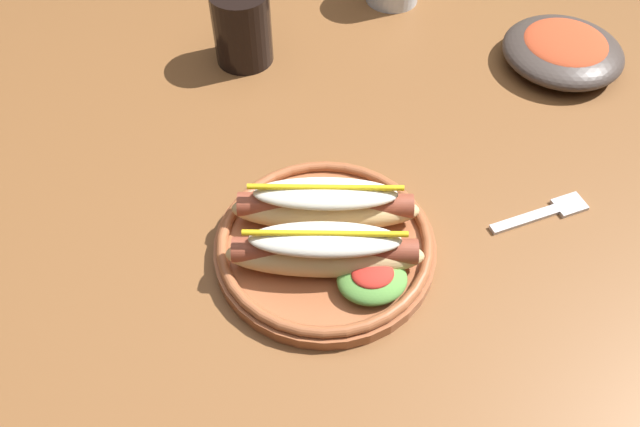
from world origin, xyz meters
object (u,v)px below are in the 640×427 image
(hot_dog_plate, at_px, (327,239))
(side_bowl, at_px, (563,50))
(fork, at_px, (546,212))
(soda_cup, at_px, (242,27))

(hot_dog_plate, xyz_separation_m, side_bowl, (0.38, 0.27, -0.00))
(fork, height_order, side_bowl, side_bowl)
(fork, bearing_deg, soda_cup, 120.60)
(hot_dog_plate, xyz_separation_m, soda_cup, (-0.05, 0.36, 0.02))
(fork, relative_size, side_bowl, 0.74)
(hot_dog_plate, bearing_deg, side_bowl, 34.88)
(soda_cup, height_order, side_bowl, soda_cup)
(hot_dog_plate, bearing_deg, soda_cup, 98.18)
(side_bowl, bearing_deg, hot_dog_plate, -145.12)
(hot_dog_plate, relative_size, soda_cup, 2.30)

